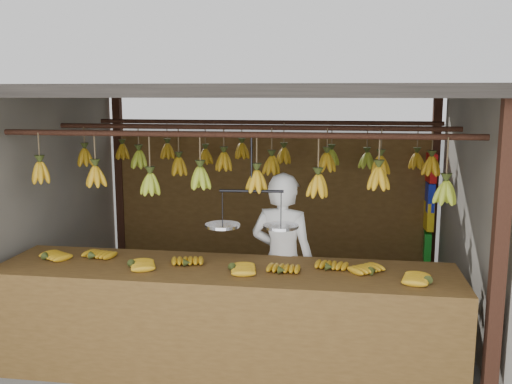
# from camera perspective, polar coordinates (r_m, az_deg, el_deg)

# --- Properties ---
(ground) EXTENTS (80.00, 80.00, 0.00)m
(ground) POSITION_cam_1_polar(r_m,az_deg,el_deg) (6.11, -0.43, -12.60)
(ground) COLOR #5B5B57
(stall) EXTENTS (4.30, 3.30, 2.40)m
(stall) POSITION_cam_1_polar(r_m,az_deg,el_deg) (5.98, 0.04, 6.40)
(stall) COLOR black
(stall) RESTS_ON ground
(counter) EXTENTS (3.84, 0.87, 0.96)m
(counter) POSITION_cam_1_polar(r_m,az_deg,el_deg) (4.72, -3.41, -10.16)
(counter) COLOR brown
(counter) RESTS_ON ground
(hanging_bananas) EXTENTS (3.65, 2.25, 0.39)m
(hanging_bananas) POSITION_cam_1_polar(r_m,az_deg,el_deg) (5.69, -0.52, 2.72)
(hanging_bananas) COLOR #BD8814
(hanging_bananas) RESTS_ON ground
(balance_scale) EXTENTS (0.77, 0.32, 0.77)m
(balance_scale) POSITION_cam_1_polar(r_m,az_deg,el_deg) (4.75, -0.44, -2.98)
(balance_scale) COLOR black
(balance_scale) RESTS_ON ground
(vendor) EXTENTS (0.68, 0.53, 1.64)m
(vendor) POSITION_cam_1_polar(r_m,az_deg,el_deg) (5.22, 2.67, -6.98)
(vendor) COLOR white
(vendor) RESTS_ON ground
(bag_bundles) EXTENTS (0.08, 0.26, 1.29)m
(bag_bundles) POSITION_cam_1_polar(r_m,az_deg,el_deg) (7.13, 16.94, -1.42)
(bag_bundles) COLOR red
(bag_bundles) RESTS_ON ground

